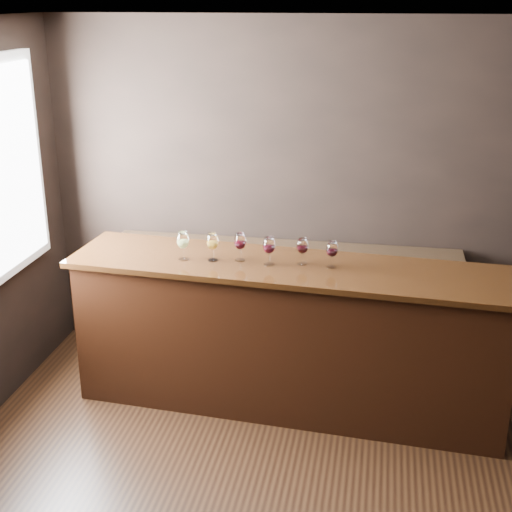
% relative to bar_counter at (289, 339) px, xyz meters
% --- Properties ---
extents(room_shell, '(5.02, 4.52, 2.81)m').
position_rel_bar_counter_xyz_m(room_shell, '(0.14, -1.25, 1.27)').
color(room_shell, black).
rests_on(room_shell, ground).
extents(bar_counter, '(3.15, 0.89, 1.09)m').
position_rel_bar_counter_xyz_m(bar_counter, '(0.00, 0.00, 0.00)').
color(bar_counter, black).
rests_on(bar_counter, ground).
extents(bar_top, '(3.25, 0.97, 0.04)m').
position_rel_bar_counter_xyz_m(bar_top, '(0.00, 0.00, 0.56)').
color(bar_top, black).
rests_on(bar_top, bar_counter).
extents(back_bar_shelf, '(2.83, 0.40, 1.02)m').
position_rel_bar_counter_xyz_m(back_bar_shelf, '(-0.14, 0.67, -0.03)').
color(back_bar_shelf, black).
rests_on(back_bar_shelf, ground).
extents(glass_white, '(0.09, 0.09, 0.21)m').
position_rel_bar_counter_xyz_m(glass_white, '(-0.77, -0.03, 0.73)').
color(glass_white, white).
rests_on(glass_white, bar_top).
extents(glass_amber, '(0.09, 0.09, 0.21)m').
position_rel_bar_counter_xyz_m(glass_amber, '(-0.56, -0.01, 0.72)').
color(glass_amber, white).
rests_on(glass_amber, bar_top).
extents(glass_red_a, '(0.09, 0.09, 0.21)m').
position_rel_bar_counter_xyz_m(glass_red_a, '(-0.37, 0.03, 0.72)').
color(glass_red_a, white).
rests_on(glass_red_a, bar_top).
extents(glass_red_b, '(0.09, 0.09, 0.21)m').
position_rel_bar_counter_xyz_m(glass_red_b, '(-0.15, -0.02, 0.72)').
color(glass_red_b, white).
rests_on(glass_red_b, bar_top).
extents(glass_red_c, '(0.08, 0.08, 0.20)m').
position_rel_bar_counter_xyz_m(glass_red_c, '(0.08, 0.03, 0.72)').
color(glass_red_c, white).
rests_on(glass_red_c, bar_top).
extents(glass_red_d, '(0.08, 0.08, 0.19)m').
position_rel_bar_counter_xyz_m(glass_red_d, '(0.29, 0.00, 0.72)').
color(glass_red_d, white).
rests_on(glass_red_d, bar_top).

